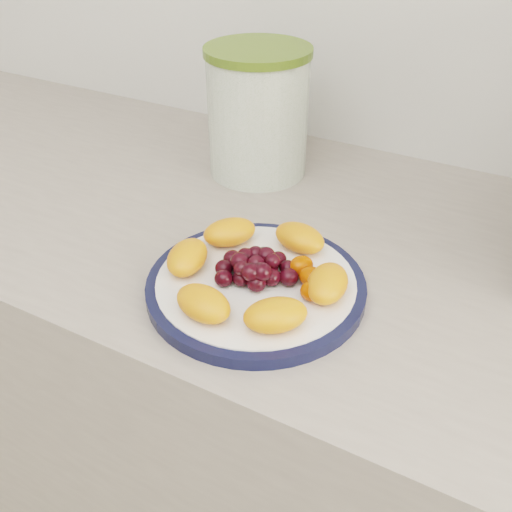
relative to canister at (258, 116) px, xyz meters
The scene contains 7 objects.
counter 0.61m from the canister, 28.41° to the right, with size 3.50×0.60×0.90m, color #A2978B.
cabinet_face 0.63m from the canister, 28.41° to the right, with size 3.48×0.58×0.84m, color #89604C.
plate_rim 0.32m from the canister, 61.95° to the right, with size 0.25×0.25×0.01m, color #101533.
plate_face 0.32m from the canister, 61.95° to the right, with size 0.23×0.23×0.02m, color white.
canister is the anchor object (origin of this frame).
canister_lid 0.10m from the canister, ahead, with size 0.16×0.16×0.01m, color #546C22.
fruit_plate 0.32m from the canister, 61.33° to the right, with size 0.22×0.22×0.03m.
Camera 1 is at (0.15, 0.60, 1.31)m, focal length 40.00 mm.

